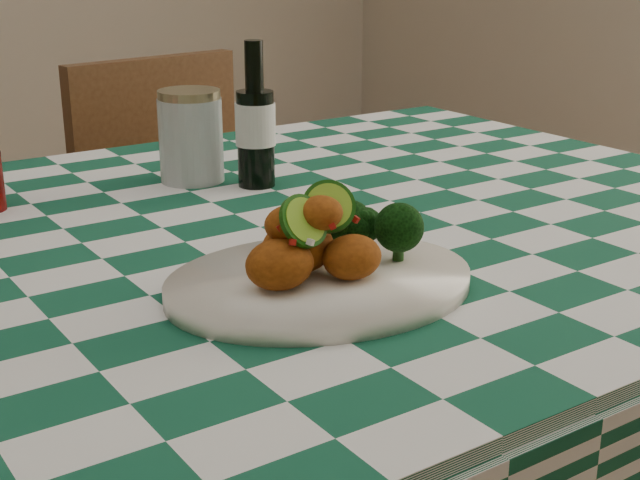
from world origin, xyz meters
TOP-DOWN VIEW (x-y plane):
  - plate at (0.05, -0.22)m, footprint 0.36×0.30m
  - fried_chicken_pile at (0.04, -0.22)m, footprint 0.13×0.10m
  - broccoli_side at (0.13, -0.20)m, footprint 0.08×0.08m
  - mason_jar at (0.13, 0.25)m, footprint 0.12×0.12m
  - beer_bottle at (0.20, 0.17)m, footprint 0.06×0.06m
  - wooden_chair_right at (0.37, 0.69)m, footprint 0.46×0.48m

SIDE VIEW (x-z plane):
  - wooden_chair_right at x=0.37m, z-range 0.00..0.88m
  - plate at x=0.05m, z-range 0.79..0.80m
  - broccoli_side at x=0.13m, z-range 0.80..0.86m
  - fried_chicken_pile at x=0.04m, z-range 0.80..0.89m
  - mason_jar at x=0.13m, z-range 0.79..0.92m
  - beer_bottle at x=0.20m, z-range 0.79..0.99m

